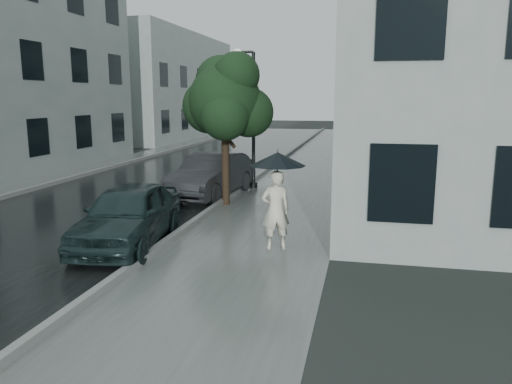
% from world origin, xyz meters
% --- Properties ---
extents(ground, '(120.00, 120.00, 0.00)m').
position_xyz_m(ground, '(0.00, 0.00, 0.00)').
color(ground, black).
rests_on(ground, ground).
extents(sidewalk, '(3.50, 60.00, 0.01)m').
position_xyz_m(sidewalk, '(0.25, 12.00, 0.00)').
color(sidewalk, slate).
rests_on(sidewalk, ground).
extents(kerb_near, '(0.15, 60.00, 0.15)m').
position_xyz_m(kerb_near, '(-1.57, 12.00, 0.07)').
color(kerb_near, slate).
rests_on(kerb_near, ground).
extents(asphalt_road, '(6.85, 60.00, 0.00)m').
position_xyz_m(asphalt_road, '(-5.08, 12.00, 0.00)').
color(asphalt_road, black).
rests_on(asphalt_road, ground).
extents(kerb_far, '(0.15, 60.00, 0.15)m').
position_xyz_m(kerb_far, '(-8.57, 12.00, 0.07)').
color(kerb_far, slate).
rests_on(kerb_far, ground).
extents(sidewalk_far, '(1.70, 60.00, 0.01)m').
position_xyz_m(sidewalk_far, '(-9.50, 12.00, 0.00)').
color(sidewalk_far, '#4C5451').
rests_on(sidewalk_far, ground).
extents(building_near, '(7.02, 36.00, 9.00)m').
position_xyz_m(building_near, '(5.47, 19.50, 4.50)').
color(building_near, '#97A59F').
rests_on(building_near, ground).
extents(building_far_b, '(7.02, 18.00, 8.00)m').
position_xyz_m(building_far_b, '(-13.77, 30.00, 4.00)').
color(building_far_b, '#97A59F').
rests_on(building_far_b, ground).
extents(pedestrian, '(0.73, 0.63, 1.69)m').
position_xyz_m(pedestrian, '(0.81, 2.00, 0.85)').
color(pedestrian, silver).
rests_on(pedestrian, sidewalk).
extents(umbrella, '(1.32, 1.32, 1.20)m').
position_xyz_m(umbrella, '(0.85, 1.95, 1.94)').
color(umbrella, black).
rests_on(umbrella, ground).
extents(street_tree, '(2.78, 2.53, 4.47)m').
position_xyz_m(street_tree, '(-1.45, 6.18, 3.11)').
color(street_tree, '#332619').
rests_on(street_tree, ground).
extents(lamp_post, '(0.84, 0.37, 4.81)m').
position_xyz_m(lamp_post, '(-1.41, 8.98, 2.77)').
color(lamp_post, black).
rests_on(lamp_post, ground).
extents(car_near, '(1.99, 4.08, 1.34)m').
position_xyz_m(car_near, '(-2.40, 1.65, 0.68)').
color(car_near, '#182929').
rests_on(car_near, ground).
extents(car_far, '(2.02, 4.37, 1.39)m').
position_xyz_m(car_far, '(-2.24, 7.23, 0.70)').
color(car_far, '#232528').
rests_on(car_far, ground).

